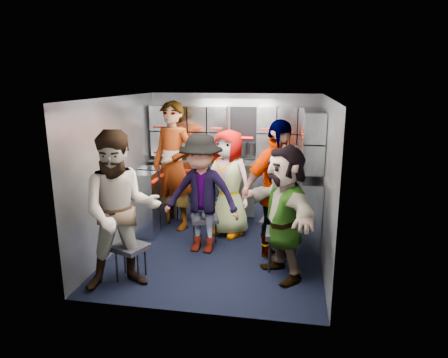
% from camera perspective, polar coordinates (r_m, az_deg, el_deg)
% --- Properties ---
extents(floor, '(3.00, 3.00, 0.00)m').
position_cam_1_polar(floor, '(5.62, -0.97, -10.33)').
color(floor, black).
rests_on(floor, ground).
extents(wall_back, '(2.80, 0.04, 2.10)m').
position_cam_1_polar(wall_back, '(6.72, 1.40, 3.17)').
color(wall_back, gray).
rests_on(wall_back, ground).
extents(wall_left, '(0.04, 3.00, 2.10)m').
position_cam_1_polar(wall_left, '(5.70, -14.98, 0.69)').
color(wall_left, gray).
rests_on(wall_left, ground).
extents(wall_right, '(0.04, 3.00, 2.10)m').
position_cam_1_polar(wall_right, '(5.20, 14.30, -0.55)').
color(wall_right, gray).
rests_on(wall_right, ground).
extents(ceiling, '(2.80, 3.00, 0.02)m').
position_cam_1_polar(ceiling, '(5.12, -1.08, 11.57)').
color(ceiling, silver).
rests_on(ceiling, wall_back).
extents(cart_bank_back, '(2.68, 0.38, 0.99)m').
position_cam_1_polar(cart_bank_back, '(6.65, 1.10, -1.87)').
color(cart_bank_back, gray).
rests_on(cart_bank_back, ground).
extents(cart_bank_left, '(0.38, 0.76, 0.99)m').
position_cam_1_polar(cart_bank_left, '(6.26, -10.78, -3.14)').
color(cart_bank_left, gray).
rests_on(cart_bank_left, ground).
extents(counter, '(2.68, 0.42, 0.03)m').
position_cam_1_polar(counter, '(6.52, 1.12, 2.52)').
color(counter, '#B1B4B9').
rests_on(counter, cart_bank_back).
extents(locker_bank_back, '(2.68, 0.28, 0.82)m').
position_cam_1_polar(locker_bank_back, '(6.50, 1.23, 6.73)').
color(locker_bank_back, gray).
rests_on(locker_bank_back, wall_back).
extents(locker_bank_right, '(0.28, 1.00, 0.82)m').
position_cam_1_polar(locker_bank_right, '(5.79, 12.60, 5.47)').
color(locker_bank_right, gray).
rests_on(locker_bank_right, wall_right).
extents(right_cabinet, '(0.28, 1.20, 1.00)m').
position_cam_1_polar(right_cabinet, '(5.92, 12.13, -4.18)').
color(right_cabinet, gray).
rests_on(right_cabinet, ground).
extents(coffee_niche, '(0.46, 0.16, 0.84)m').
position_cam_1_polar(coffee_niche, '(6.54, 2.87, 6.58)').
color(coffee_niche, black).
rests_on(coffee_niche, wall_back).
extents(red_latch_strip, '(2.60, 0.02, 0.03)m').
position_cam_1_polar(red_latch_strip, '(6.36, 0.84, 0.97)').
color(red_latch_strip, '#A01808').
rests_on(red_latch_strip, cart_bank_back).
extents(jump_seat_near_left, '(0.46, 0.45, 0.43)m').
position_cam_1_polar(jump_seat_near_left, '(4.91, -13.24, -9.73)').
color(jump_seat_near_left, black).
rests_on(jump_seat_near_left, ground).
extents(jump_seat_mid_left, '(0.46, 0.44, 0.43)m').
position_cam_1_polar(jump_seat_mid_left, '(5.69, -2.76, -5.89)').
color(jump_seat_mid_left, black).
rests_on(jump_seat_mid_left, ground).
extents(jump_seat_center, '(0.45, 0.43, 0.48)m').
position_cam_1_polar(jump_seat_center, '(6.26, 0.88, -3.59)').
color(jump_seat_center, black).
rests_on(jump_seat_center, ground).
extents(jump_seat_mid_right, '(0.45, 0.43, 0.45)m').
position_cam_1_polar(jump_seat_mid_right, '(5.56, 7.40, -6.27)').
color(jump_seat_mid_right, black).
rests_on(jump_seat_mid_right, ground).
extents(jump_seat_near_right, '(0.43, 0.41, 0.50)m').
position_cam_1_polar(jump_seat_near_right, '(5.04, 8.45, -8.01)').
color(jump_seat_near_right, black).
rests_on(jump_seat_near_right, ground).
extents(attendant_standing, '(0.85, 0.70, 2.01)m').
position_cam_1_polar(attendant_standing, '(6.27, -7.26, 1.83)').
color(attendant_standing, black).
rests_on(attendant_standing, ground).
extents(attendant_arc_a, '(1.09, 1.00, 1.81)m').
position_cam_1_polar(attendant_arc_a, '(4.56, -14.49, -4.52)').
color(attendant_arc_a, black).
rests_on(attendant_arc_a, ground).
extents(attendant_arc_b, '(1.13, 0.74, 1.64)m').
position_cam_1_polar(attendant_arc_b, '(5.38, -3.24, -2.18)').
color(attendant_arc_b, black).
rests_on(attendant_arc_b, ground).
extents(attendant_arc_c, '(0.93, 0.79, 1.61)m').
position_cam_1_polar(attendant_arc_c, '(5.98, 0.62, -0.61)').
color(attendant_arc_c, black).
rests_on(attendant_arc_c, ground).
extents(attendant_arc_d, '(1.10, 1.07, 1.84)m').
position_cam_1_polar(attendant_arc_d, '(5.23, 7.48, -1.61)').
color(attendant_arc_d, black).
rests_on(attendant_arc_d, ground).
extents(attendant_arc_e, '(1.19, 1.52, 1.61)m').
position_cam_1_polar(attendant_arc_e, '(4.74, 8.54, -4.76)').
color(attendant_arc_e, black).
rests_on(attendant_arc_e, ground).
extents(bottle_left, '(0.07, 0.07, 0.22)m').
position_cam_1_polar(bottle_left, '(6.55, -3.36, 3.67)').
color(bottle_left, white).
rests_on(bottle_left, counter).
extents(bottle_mid, '(0.07, 0.07, 0.23)m').
position_cam_1_polar(bottle_mid, '(6.54, -3.04, 3.67)').
color(bottle_mid, white).
rests_on(bottle_mid, counter).
extents(bottle_right, '(0.07, 0.07, 0.28)m').
position_cam_1_polar(bottle_right, '(6.37, 10.17, 3.43)').
color(bottle_right, white).
rests_on(bottle_right, counter).
extents(cup_left, '(0.08, 0.08, 0.10)m').
position_cam_1_polar(cup_left, '(6.58, -4.42, 3.16)').
color(cup_left, beige).
rests_on(cup_left, counter).
extents(cup_right, '(0.09, 0.09, 0.11)m').
position_cam_1_polar(cup_right, '(6.38, 10.47, 2.64)').
color(cup_right, beige).
rests_on(cup_right, counter).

